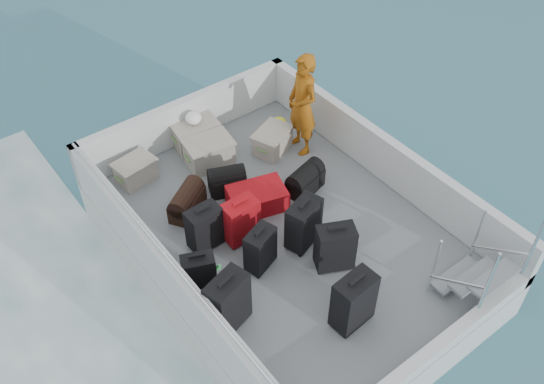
% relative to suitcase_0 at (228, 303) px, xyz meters
% --- Properties ---
extents(ground, '(160.00, 160.00, 0.00)m').
position_rel_suitcase_0_xyz_m(ground, '(1.41, 0.73, -1.00)').
color(ground, '#1D5066').
rests_on(ground, ground).
extents(ferry_hull, '(3.60, 5.00, 0.60)m').
position_rel_suitcase_0_xyz_m(ferry_hull, '(1.41, 0.73, -0.70)').
color(ferry_hull, silver).
rests_on(ferry_hull, ground).
extents(deck, '(3.30, 4.70, 0.02)m').
position_rel_suitcase_0_xyz_m(deck, '(1.41, 0.73, -0.39)').
color(deck, slate).
rests_on(deck, ferry_hull).
extents(deck_fittings, '(3.60, 5.00, 0.90)m').
position_rel_suitcase_0_xyz_m(deck_fittings, '(1.76, 0.41, -0.01)').
color(deck_fittings, silver).
rests_on(deck_fittings, deck).
extents(suitcase_0, '(0.55, 0.40, 0.76)m').
position_rel_suitcase_0_xyz_m(suitcase_0, '(0.00, 0.00, 0.00)').
color(suitcase_0, black).
rests_on(suitcase_0, deck).
extents(suitcase_1, '(0.44, 0.36, 0.58)m').
position_rel_suitcase_0_xyz_m(suitcase_1, '(-0.00, 0.59, -0.09)').
color(suitcase_1, black).
rests_on(suitcase_1, deck).
extents(suitcase_2, '(0.44, 0.27, 0.62)m').
position_rel_suitcase_0_xyz_m(suitcase_2, '(0.44, 1.15, -0.07)').
color(suitcase_2, black).
rests_on(suitcase_2, deck).
extents(suitcase_3, '(0.50, 0.32, 0.73)m').
position_rel_suitcase_0_xyz_m(suitcase_3, '(1.12, -0.82, -0.01)').
color(suitcase_3, black).
rests_on(suitcase_3, deck).
extents(suitcase_4, '(0.45, 0.35, 0.59)m').
position_rel_suitcase_0_xyz_m(suitcase_4, '(0.79, 0.46, -0.08)').
color(suitcase_4, black).
rests_on(suitcase_4, deck).
extents(suitcase_5, '(0.45, 0.27, 0.62)m').
position_rel_suitcase_0_xyz_m(suitcase_5, '(0.87, 0.98, -0.07)').
color(suitcase_5, '#A40C11').
rests_on(suitcase_5, deck).
extents(suitcase_6, '(0.54, 0.45, 0.64)m').
position_rel_suitcase_0_xyz_m(suitcase_6, '(1.51, -0.08, -0.06)').
color(suitcase_6, black).
rests_on(suitcase_6, deck).
extents(suitcase_7, '(0.54, 0.41, 0.67)m').
position_rel_suitcase_0_xyz_m(suitcase_7, '(1.45, 0.44, -0.05)').
color(suitcase_7, black).
rests_on(suitcase_7, deck).
extents(suitcase_8, '(0.87, 0.69, 0.30)m').
position_rel_suitcase_0_xyz_m(suitcase_8, '(1.37, 1.32, -0.23)').
color(suitcase_8, '#A40C11').
rests_on(suitcase_8, deck).
extents(duffel_0, '(0.66, 0.57, 0.32)m').
position_rel_suitcase_0_xyz_m(duffel_0, '(0.56, 1.80, -0.22)').
color(duffel_0, black).
rests_on(duffel_0, deck).
extents(duffel_1, '(0.58, 0.47, 0.32)m').
position_rel_suitcase_0_xyz_m(duffel_1, '(1.22, 1.81, -0.22)').
color(duffel_1, black).
rests_on(duffel_1, deck).
extents(duffel_2, '(0.60, 0.42, 0.32)m').
position_rel_suitcase_0_xyz_m(duffel_2, '(2.09, 1.17, -0.22)').
color(duffel_2, black).
rests_on(duffel_2, deck).
extents(crate_0, '(0.57, 0.43, 0.31)m').
position_rel_suitcase_0_xyz_m(crate_0, '(0.33, 2.78, -0.22)').
color(crate_0, '#ABA295').
rests_on(crate_0, deck).
extents(crate_1, '(0.70, 0.53, 0.39)m').
position_rel_suitcase_0_xyz_m(crate_1, '(1.34, 2.45, -0.19)').
color(crate_1, '#ABA295').
rests_on(crate_1, deck).
extents(crate_2, '(0.69, 0.52, 0.38)m').
position_rel_suitcase_0_xyz_m(crate_2, '(1.41, 2.93, -0.19)').
color(crate_2, '#ABA295').
rests_on(crate_2, deck).
extents(crate_3, '(0.65, 0.55, 0.33)m').
position_rel_suitcase_0_xyz_m(crate_3, '(2.25, 2.13, -0.21)').
color(crate_3, '#ABA295').
rests_on(crate_3, deck).
extents(yellow_bag, '(0.28, 0.26, 0.22)m').
position_rel_suitcase_0_xyz_m(yellow_bag, '(2.62, 2.46, -0.27)').
color(yellow_bag, yellow).
rests_on(yellow_bag, deck).
extents(white_bag, '(0.24, 0.24, 0.18)m').
position_rel_suitcase_0_xyz_m(white_bag, '(1.41, 2.93, 0.09)').
color(white_bag, white).
rests_on(white_bag, crate_2).
extents(passenger, '(0.45, 0.63, 1.58)m').
position_rel_suitcase_0_xyz_m(passenger, '(2.62, 1.91, 0.41)').
color(passenger, orange).
rests_on(passenger, deck).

